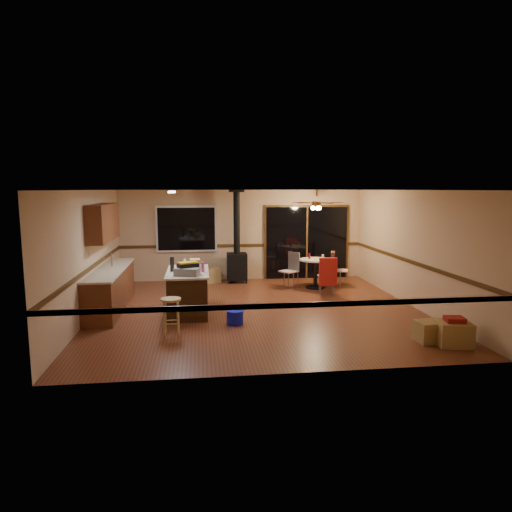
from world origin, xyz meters
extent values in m
plane|color=brown|center=(0.00, 0.00, 0.00)|extent=(7.00, 7.00, 0.00)
plane|color=silver|center=(0.00, 0.00, 2.60)|extent=(7.00, 7.00, 0.00)
plane|color=tan|center=(0.00, 3.50, 1.30)|extent=(7.00, 0.00, 7.00)
plane|color=tan|center=(0.00, -3.50, 1.30)|extent=(7.00, 0.00, 7.00)
plane|color=tan|center=(-3.50, 0.00, 1.30)|extent=(0.00, 7.00, 7.00)
plane|color=tan|center=(3.50, 0.00, 1.30)|extent=(0.00, 7.00, 7.00)
cube|color=black|center=(-1.60, 3.45, 1.50)|extent=(1.72, 0.10, 1.32)
cube|color=black|center=(1.90, 3.45, 1.05)|extent=(2.52, 0.10, 2.10)
cube|color=#5D2D17|center=(-3.20, 0.50, 0.43)|extent=(0.60, 3.00, 0.86)
cube|color=beige|center=(-3.20, 0.50, 0.88)|extent=(0.64, 3.04, 0.04)
cube|color=#5D2D17|center=(-3.33, 0.70, 1.90)|extent=(0.35, 2.00, 0.80)
cube|color=#311D0C|center=(-1.50, 0.00, 0.43)|extent=(0.80, 1.60, 0.86)
cube|color=beige|center=(-1.50, 0.00, 0.88)|extent=(0.88, 1.68, 0.04)
cube|color=black|center=(-0.20, 3.05, 0.46)|extent=(0.55, 0.50, 0.75)
cylinder|color=black|center=(-0.20, 3.05, 1.71)|extent=(0.18, 0.18, 1.77)
cylinder|color=brown|center=(1.81, 2.04, 2.25)|extent=(0.24, 0.24, 0.10)
cylinder|color=brown|center=(1.81, 2.04, 2.52)|extent=(0.05, 0.05, 0.16)
sphere|color=#FFD88C|center=(1.81, 2.04, 2.13)|extent=(0.16, 0.16, 0.16)
cube|color=white|center=(-1.80, 0.30, 2.56)|extent=(0.10, 1.20, 0.04)
cube|color=slate|center=(-1.50, -0.52, 0.98)|extent=(0.54, 0.41, 0.15)
cube|color=black|center=(-1.48, -0.39, 1.01)|extent=(0.46, 0.36, 0.23)
cube|color=gold|center=(-1.48, -0.39, 1.14)|extent=(0.43, 0.34, 0.03)
cube|color=#9D8045|center=(-1.34, 0.35, 1.00)|extent=(0.24, 0.31, 0.20)
cylinder|color=black|center=(-1.82, 0.00, 1.05)|extent=(0.11, 0.11, 0.30)
cylinder|color=#D84C8C|center=(-1.18, -0.19, 1.01)|extent=(0.08, 0.08, 0.22)
cylinder|color=white|center=(-1.57, 0.56, 0.99)|extent=(0.06, 0.06, 0.18)
cylinder|color=tan|center=(-1.77, -1.46, 0.33)|extent=(0.43, 0.43, 0.66)
cylinder|color=#0D16BA|center=(-0.58, -1.00, 0.14)|extent=(0.41, 0.41, 0.27)
cylinder|color=black|center=(1.81, 2.04, 0.02)|extent=(0.52, 0.52, 0.04)
cylinder|color=black|center=(1.81, 2.04, 0.39)|extent=(0.10, 0.10, 0.70)
cylinder|color=beige|center=(1.81, 2.04, 0.76)|extent=(0.84, 0.84, 0.04)
cylinder|color=#590C14|center=(1.66, 2.14, 0.86)|extent=(0.06, 0.06, 0.15)
cylinder|color=beige|center=(1.99, 1.99, 0.85)|extent=(0.07, 0.07, 0.13)
cube|color=#C6A793|center=(1.11, 2.14, 0.45)|extent=(0.56, 0.56, 0.03)
cube|color=slate|center=(1.27, 2.25, 0.70)|extent=(0.25, 0.35, 0.50)
cube|color=#C6A793|center=(1.91, 1.34, 0.45)|extent=(0.43, 0.43, 0.03)
cube|color=slate|center=(1.90, 1.15, 0.70)|extent=(0.40, 0.06, 0.50)
cube|color=red|center=(1.90, 1.13, 0.60)|extent=(0.45, 0.14, 0.70)
cube|color=#C6A793|center=(2.51, 2.09, 0.45)|extent=(0.50, 0.50, 0.03)
cube|color=slate|center=(2.33, 2.15, 0.70)|extent=(0.15, 0.39, 0.50)
cube|color=#371915|center=(2.31, 2.15, 0.60)|extent=(0.23, 0.45, 0.70)
cube|color=#9D8045|center=(-0.98, 3.10, 0.21)|extent=(0.66, 0.60, 0.43)
cube|color=#9D8045|center=(2.99, -2.68, 0.21)|extent=(0.61, 0.54, 0.41)
cube|color=#9D8045|center=(2.68, -2.44, 0.18)|extent=(0.48, 0.42, 0.36)
cube|color=maroon|center=(2.99, -2.68, 0.45)|extent=(0.35, 0.31, 0.08)
camera|label=1|loc=(-1.24, -9.62, 2.62)|focal=32.00mm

